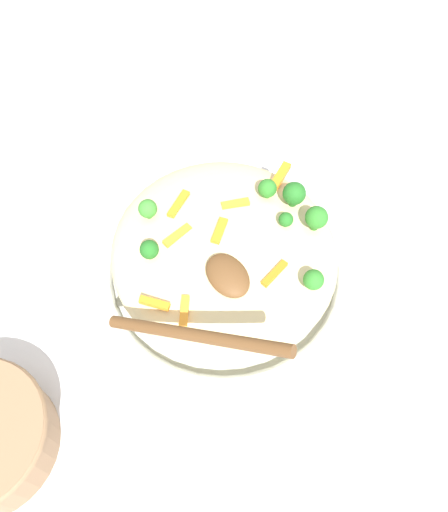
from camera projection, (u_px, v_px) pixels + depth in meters
ground_plane at (224, 280)px, 0.66m from camera, size 2.40×2.40×0.00m
serving_bowl at (224, 271)px, 0.64m from camera, size 0.30×0.30×0.04m
pasta_mound at (224, 252)px, 0.60m from camera, size 0.26×0.25×0.06m
carrot_piece_0 at (281, 176)px, 0.63m from camera, size 0.03×0.04×0.01m
carrot_piece_1 at (179, 204)px, 0.60m from camera, size 0.03×0.04×0.01m
carrot_piece_2 at (231, 271)px, 0.56m from camera, size 0.03×0.02×0.01m
carrot_piece_3 at (155, 303)px, 0.54m from camera, size 0.03×0.03×0.01m
carrot_piece_4 at (235, 204)px, 0.60m from camera, size 0.02×0.03×0.01m
carrot_piece_5 at (177, 236)px, 0.58m from camera, size 0.01×0.04×0.01m
carrot_piece_6 at (274, 274)px, 0.56m from camera, size 0.02×0.04×0.01m
carrot_piece_7 at (222, 230)px, 0.58m from camera, size 0.03×0.03×0.01m
carrot_piece_8 at (184, 311)px, 0.54m from camera, size 0.03×0.03×0.01m
broccoli_floret_0 at (148, 209)px, 0.59m from camera, size 0.02×0.02×0.03m
broccoli_floret_1 at (267, 189)px, 0.60m from camera, size 0.02×0.02×0.03m
broccoli_floret_2 at (316, 218)px, 0.58m from camera, size 0.03×0.03×0.03m
broccoli_floret_3 at (314, 280)px, 0.54m from camera, size 0.02×0.02×0.03m
broccoli_floret_4 at (286, 220)px, 0.58m from camera, size 0.02×0.02×0.02m
broccoli_floret_5 at (295, 194)px, 0.59m from camera, size 0.03×0.03×0.03m
broccoli_floret_6 at (149, 250)px, 0.56m from camera, size 0.02×0.02×0.03m
serving_spoon at (215, 298)px, 0.52m from camera, size 0.16×0.15×0.10m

